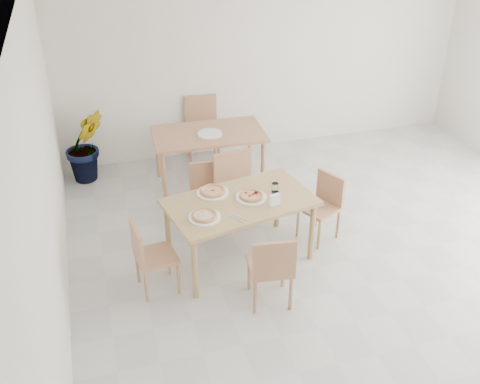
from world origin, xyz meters
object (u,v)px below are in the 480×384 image
object	(u,v)px
chair_south	(272,266)
pizza_pepperoni	(251,196)
tumbler_a	(275,197)
chair_back_s	(228,177)
main_table	(240,207)
chair_back_n	(202,124)
chair_west	(149,254)
tumbler_b	(275,187)
napkin_holder	(275,201)
plate_margherita	(213,193)
chair_north	(207,190)
plate_pepperoni	(251,198)
pizza_mushroom	(204,215)
potted_plant	(86,145)
chair_east	(324,202)
pizza_margherita	(213,191)
plate_empty	(210,134)
plate_mushroom	(204,217)
second_table	(209,139)

from	to	relation	value
chair_south	pizza_pepperoni	xyz separation A→B (m)	(0.04, 0.81, 0.30)
tumbler_a	chair_back_s	size ratio (longest dim) A/B	0.11
main_table	chair_south	world-z (taller)	chair_south
chair_back_n	chair_west	bearing A→B (deg)	-106.80
tumbler_b	napkin_holder	distance (m)	0.30
chair_west	chair_back_s	size ratio (longest dim) A/B	0.85
chair_south	plate_margherita	xyz separation A→B (m)	(-0.32, 1.02, 0.28)
chair_back_n	chair_north	bearing A→B (deg)	-94.68
tumbler_a	chair_back_n	bearing A→B (deg)	94.29
chair_back_n	chair_back_s	bearing A→B (deg)	-85.35
main_table	tumbler_b	bearing A→B (deg)	-0.30
plate_pepperoni	chair_north	bearing A→B (deg)	110.96
chair_south	plate_pepperoni	xyz separation A→B (m)	(0.04, 0.81, 0.28)
pizza_pepperoni	chair_north	bearing A→B (deg)	110.96
chair_north	tumbler_b	bearing A→B (deg)	-44.76
tumbler_a	chair_back_n	distance (m)	2.63
main_table	chair_back_s	bearing A→B (deg)	71.40
napkin_holder	pizza_pepperoni	bearing A→B (deg)	120.49
napkin_holder	main_table	bearing A→B (deg)	136.50
pizza_mushroom	potted_plant	world-z (taller)	potted_plant
plate_pepperoni	tumbler_a	size ratio (longest dim) A/B	3.12
chair_east	tumbler_a	bearing A→B (deg)	-93.12
pizza_margherita	pizza_mushroom	distance (m)	0.48
pizza_pepperoni	chair_back_s	size ratio (longest dim) A/B	0.29
chair_west	plate_empty	bearing A→B (deg)	-36.87
plate_margherita	plate_empty	xyz separation A→B (m)	(0.32, 1.46, 0.00)
plate_pepperoni	chair_back_s	size ratio (longest dim) A/B	0.35
plate_mushroom	pizza_pepperoni	xyz separation A→B (m)	(0.56, 0.23, 0.02)
plate_mushroom	plate_pepperoni	distance (m)	0.60
pizza_margherita	tumbler_a	size ratio (longest dim) A/B	3.21
main_table	chair_west	world-z (taller)	chair_west
tumbler_b	napkin_holder	xyz separation A→B (m)	(-0.10, -0.28, 0.02)
chair_south	potted_plant	bearing A→B (deg)	-55.38
plate_mushroom	pizza_mushroom	size ratio (longest dim) A/B	0.96
tumbler_a	napkin_holder	xyz separation A→B (m)	(-0.04, -0.09, 0.01)
main_table	chair_back_n	size ratio (longest dim) A/B	1.79
pizza_margherita	tumbler_b	xyz separation A→B (m)	(0.65, -0.14, 0.02)
tumbler_a	pizza_margherita	bearing A→B (deg)	150.95
pizza_mushroom	chair_west	bearing A→B (deg)	-177.33
plate_margherita	chair_north	bearing A→B (deg)	83.60
pizza_pepperoni	tumbler_a	xyz separation A→B (m)	(0.22, -0.12, 0.02)
chair_north	pizza_pepperoni	bearing A→B (deg)	-63.22
chair_back_n	tumbler_b	bearing A→B (deg)	-77.70
potted_plant	tumbler_a	bearing A→B (deg)	-52.81
napkin_holder	potted_plant	bearing A→B (deg)	114.17
plate_margherita	pizza_margherita	xyz separation A→B (m)	(0.00, 0.00, 0.02)
tumbler_a	second_table	distance (m)	1.87
plate_mushroom	pizza_mushroom	world-z (taller)	pizza_mushroom
plate_pepperoni	chair_back_n	distance (m)	2.50
plate_margherita	chair_back_n	world-z (taller)	chair_back_n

